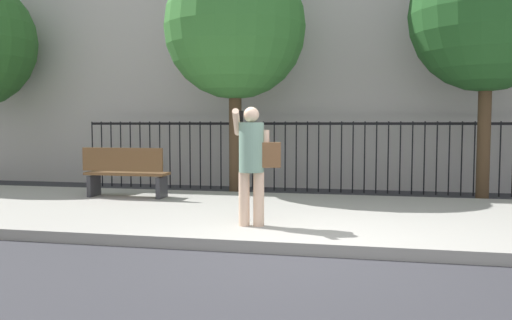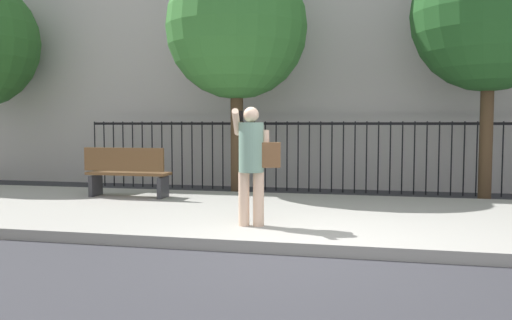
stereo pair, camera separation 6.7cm
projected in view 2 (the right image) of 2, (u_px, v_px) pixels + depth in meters
ground_plane at (302, 256)px, 6.20m from camera, size 60.00×60.00×0.00m
sidewalk at (321, 217)px, 8.33m from camera, size 28.00×4.40×0.15m
iron_fence at (338, 147)px, 11.87m from camera, size 12.03×0.04×1.60m
pedestrian_on_phone at (253, 157)px, 7.19m from camera, size 0.69×0.48×1.63m
street_bench at (127, 171)px, 10.03m from camera, size 1.60×0.45×0.95m
street_tree_near at (237, 29)px, 11.10m from camera, size 2.98×2.98×5.05m
street_tree_far at (490, 15)px, 10.19m from camera, size 2.99×2.99×5.16m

